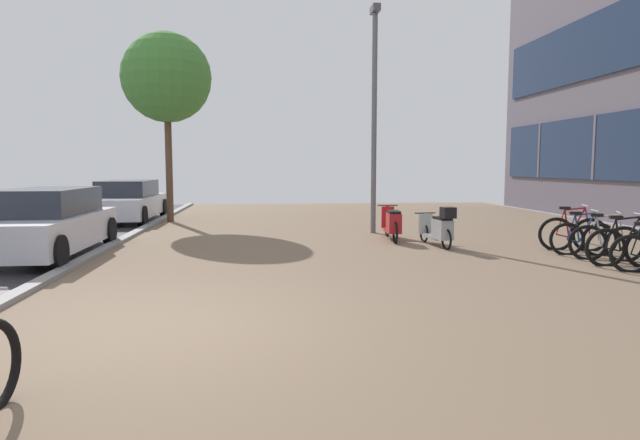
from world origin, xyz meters
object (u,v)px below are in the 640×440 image
(lamp_post, at_px, (374,109))
(bicycle_rack_04, at_px, (583,239))
(scooter_near, at_px, (439,228))
(bicycle_rack_05, at_px, (573,234))
(bicycle_rack_02, at_px, (625,247))
(parked_car_far, at_px, (128,201))
(bicycle_rack_03, at_px, (606,243))
(parked_car_near, at_px, (47,223))
(street_tree, at_px, (167,78))
(scooter_mid, at_px, (392,224))

(lamp_post, bearing_deg, bicycle_rack_04, -49.42)
(scooter_near, bearing_deg, bicycle_rack_05, -16.45)
(bicycle_rack_02, relative_size, parked_car_far, 0.31)
(bicycle_rack_05, height_order, lamp_post, lamp_post)
(scooter_near, distance_m, lamp_post, 4.08)
(bicycle_rack_04, bearing_deg, bicycle_rack_05, 75.97)
(bicycle_rack_03, relative_size, parked_car_near, 0.29)
(parked_car_far, relative_size, lamp_post, 0.74)
(parked_car_far, distance_m, street_tree, 4.27)
(bicycle_rack_04, xyz_separation_m, bicycle_rack_05, (0.16, 0.63, 0.02))
(scooter_mid, distance_m, parked_car_near, 7.67)
(scooter_near, xyz_separation_m, scooter_mid, (-0.83, 1.08, -0.02))
(scooter_near, relative_size, scooter_mid, 0.92)
(scooter_mid, xyz_separation_m, parked_car_far, (-7.65, 5.72, 0.24))
(bicycle_rack_02, distance_m, street_tree, 13.86)
(bicycle_rack_02, distance_m, lamp_post, 7.11)
(bicycle_rack_04, relative_size, bicycle_rack_05, 0.94)
(bicycle_rack_02, relative_size, bicycle_rack_05, 1.01)
(parked_car_far, bearing_deg, scooter_near, -38.77)
(bicycle_rack_03, height_order, lamp_post, lamp_post)
(bicycle_rack_04, height_order, scooter_near, same)
(bicycle_rack_03, bearing_deg, bicycle_rack_05, 85.98)
(bicycle_rack_02, xyz_separation_m, bicycle_rack_04, (-0.03, 1.26, -0.01))
(bicycle_rack_03, xyz_separation_m, street_tree, (-9.64, 8.40, 4.28))
(bicycle_rack_04, bearing_deg, parked_car_far, 143.25)
(scooter_mid, bearing_deg, lamp_post, 95.13)
(lamp_post, bearing_deg, scooter_near, -70.17)
(parked_car_far, bearing_deg, bicycle_rack_03, -38.62)
(bicycle_rack_02, height_order, lamp_post, lamp_post)
(bicycle_rack_04, height_order, street_tree, street_tree)
(parked_car_near, bearing_deg, bicycle_rack_03, -9.21)
(scooter_mid, height_order, parked_car_far, parked_car_far)
(street_tree, bearing_deg, parked_car_near, -101.65)
(bicycle_rack_03, height_order, scooter_mid, bicycle_rack_03)
(bicycle_rack_03, height_order, bicycle_rack_04, bicycle_rack_03)
(bicycle_rack_03, xyz_separation_m, parked_car_far, (-11.10, 8.87, 0.30))
(bicycle_rack_03, height_order, street_tree, street_tree)
(bicycle_rack_04, distance_m, bicycle_rack_05, 0.65)
(bicycle_rack_02, bearing_deg, bicycle_rack_03, 86.38)
(bicycle_rack_05, xyz_separation_m, parked_car_near, (-11.09, 0.52, 0.30))
(street_tree, bearing_deg, bicycle_rack_02, -43.27)
(bicycle_rack_02, distance_m, bicycle_rack_03, 0.63)
(scooter_near, relative_size, parked_car_near, 0.41)
(parked_car_far, bearing_deg, bicycle_rack_05, -34.21)
(scooter_near, height_order, lamp_post, lamp_post)
(parked_car_near, bearing_deg, bicycle_rack_02, -12.43)
(scooter_mid, xyz_separation_m, street_tree, (-6.18, 5.25, 4.22))
(lamp_post, height_order, street_tree, street_tree)
(bicycle_rack_04, xyz_separation_m, scooter_near, (-2.56, 1.43, 0.09))
(bicycle_rack_05, distance_m, lamp_post, 5.89)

